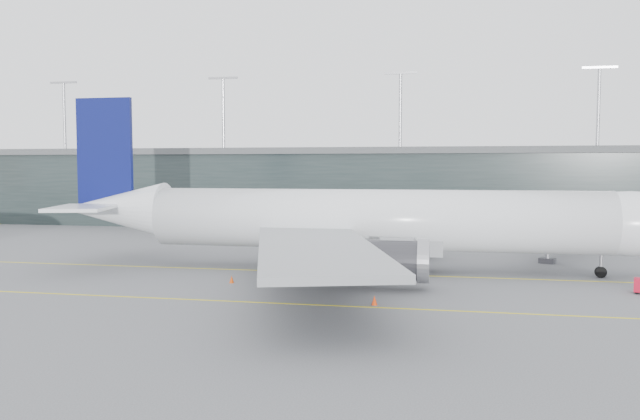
# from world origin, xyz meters

# --- Properties ---
(ground) EXTENTS (320.00, 320.00, 0.00)m
(ground) POSITION_xyz_m (0.00, 0.00, 0.00)
(ground) COLOR #535257
(ground) RESTS_ON ground
(taxiline_a) EXTENTS (160.00, 0.25, 0.02)m
(taxiline_a) POSITION_xyz_m (0.00, -4.00, 0.01)
(taxiline_a) COLOR yellow
(taxiline_a) RESTS_ON ground
(taxiline_b) EXTENTS (160.00, 0.25, 0.02)m
(taxiline_b) POSITION_xyz_m (0.00, -20.00, 0.01)
(taxiline_b) COLOR yellow
(taxiline_b) RESTS_ON ground
(taxiline_lead_main) EXTENTS (0.25, 60.00, 0.02)m
(taxiline_lead_main) POSITION_xyz_m (5.00, 20.00, 0.01)
(taxiline_lead_main) COLOR yellow
(taxiline_lead_main) RESTS_ON ground
(terminal) EXTENTS (240.00, 36.00, 29.00)m
(terminal) POSITION_xyz_m (-0.00, 58.00, 7.62)
(terminal) COLOR #1E2928
(terminal) RESTS_ON ground
(main_aircraft) EXTENTS (70.79, 66.81, 19.93)m
(main_aircraft) POSITION_xyz_m (4.82, -1.67, 5.59)
(main_aircraft) COLOR white
(main_aircraft) RESTS_ON ground
(jet_bridge) EXTENTS (17.78, 44.28, 5.91)m
(jet_bridge) POSITION_xyz_m (28.20, 20.60, 4.42)
(jet_bridge) COLOR #2B2B30
(jet_bridge) RESTS_ON ground
(uld_a) EXTENTS (2.23, 1.87, 1.88)m
(uld_a) POSITION_xyz_m (-6.46, 10.61, 0.99)
(uld_a) COLOR #313136
(uld_a) RESTS_ON ground
(uld_b) EXTENTS (2.10, 1.71, 1.84)m
(uld_b) POSITION_xyz_m (-2.43, 12.68, 0.97)
(uld_b) COLOR #313136
(uld_b) RESTS_ON ground
(uld_c) EXTENTS (2.44, 2.12, 1.93)m
(uld_c) POSITION_xyz_m (-0.65, 9.61, 1.01)
(uld_c) COLOR #313136
(uld_c) RESTS_ON ground
(cone_wing_stbd) EXTENTS (0.50, 0.50, 0.80)m
(cone_wing_stbd) POSITION_xyz_m (7.23, -19.07, 0.40)
(cone_wing_stbd) COLOR #EB3C0D
(cone_wing_stbd) RESTS_ON ground
(cone_wing_port) EXTENTS (0.45, 0.45, 0.71)m
(cone_wing_port) POSITION_xyz_m (6.76, 12.65, 0.36)
(cone_wing_port) COLOR #F94F0D
(cone_wing_port) RESTS_ON ground
(cone_tail) EXTENTS (0.47, 0.47, 0.75)m
(cone_tail) POSITION_xyz_m (-7.91, -11.84, 0.38)
(cone_tail) COLOR #CB410B
(cone_tail) RESTS_ON ground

